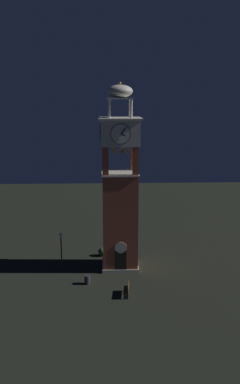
# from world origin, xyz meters

# --- Properties ---
(ground) EXTENTS (80.00, 80.00, 0.00)m
(ground) POSITION_xyz_m (0.00, 0.00, 0.00)
(ground) COLOR black
(clock_tower) EXTENTS (3.87, 3.87, 17.59)m
(clock_tower) POSITION_xyz_m (-0.00, -0.00, 7.16)
(clock_tower) COLOR #9E4C38
(clock_tower) RESTS_ON ground
(park_bench) EXTENTS (0.59, 1.63, 0.95)m
(park_bench) POSITION_xyz_m (0.36, -6.05, 0.48)
(park_bench) COLOR brown
(park_bench) RESTS_ON ground
(lamp_post) EXTENTS (0.36, 0.36, 3.85)m
(lamp_post) POSITION_xyz_m (-5.61, -0.96, 2.67)
(lamp_post) COLOR black
(lamp_post) RESTS_ON ground
(trash_bin) EXTENTS (0.52, 0.52, 0.80)m
(trash_bin) POSITION_xyz_m (-3.05, -3.81, 0.40)
(trash_bin) COLOR #2D2D33
(trash_bin) RESTS_ON ground
(shrub_near_entry) EXTENTS (0.85, 0.85, 0.90)m
(shrub_near_entry) POSITION_xyz_m (-1.77, 2.78, 0.45)
(shrub_near_entry) COLOR #234C28
(shrub_near_entry) RESTS_ON ground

